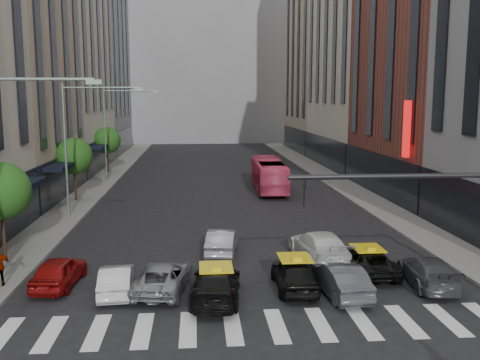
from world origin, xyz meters
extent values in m
plane|color=black|center=(0.00, 0.00, 0.00)|extent=(160.00, 160.00, 0.00)
cube|color=slate|center=(-11.50, 30.00, 0.07)|extent=(3.00, 96.00, 0.15)
cube|color=slate|center=(11.50, 30.00, 0.07)|extent=(3.00, 96.00, 0.15)
cube|color=tan|center=(-17.00, 28.00, 12.00)|extent=(8.00, 16.00, 24.00)
cube|color=beige|center=(-17.00, 46.00, 18.00)|extent=(8.00, 20.00, 36.00)
cube|color=gray|center=(-17.00, 65.00, 15.00)|extent=(8.00, 18.00, 30.00)
cube|color=brown|center=(17.00, 27.00, 13.00)|extent=(8.00, 18.00, 26.00)
cube|color=tan|center=(17.00, 65.00, 14.00)|extent=(8.00, 18.00, 28.00)
cube|color=gray|center=(0.00, 85.00, 18.00)|extent=(30.00, 10.00, 36.00)
cylinder|color=black|center=(-11.80, 10.00, 1.72)|extent=(0.18, 0.18, 3.15)
sphere|color=#1B4D16|center=(-11.80, 10.00, 3.66)|extent=(2.88, 2.88, 2.88)
cylinder|color=black|center=(-11.80, 26.00, 1.72)|extent=(0.18, 0.18, 3.15)
sphere|color=#1B4D16|center=(-11.80, 26.00, 3.66)|extent=(2.88, 2.88, 2.88)
cylinder|color=black|center=(-11.80, 42.00, 1.72)|extent=(0.18, 0.18, 3.15)
sphere|color=#1B4D16|center=(-11.80, 42.00, 3.66)|extent=(2.88, 2.88, 2.88)
cylinder|color=gray|center=(-8.50, 4.00, 8.85)|extent=(5.00, 0.12, 0.12)
cube|color=gray|center=(-6.00, 4.00, 8.75)|extent=(0.60, 0.25, 0.18)
cylinder|color=gray|center=(-11.00, 20.00, 4.65)|extent=(0.16, 0.16, 9.00)
cylinder|color=gray|center=(-8.50, 20.00, 8.85)|extent=(5.00, 0.12, 0.12)
cube|color=gray|center=(-6.00, 20.00, 8.75)|extent=(0.60, 0.25, 0.18)
cylinder|color=gray|center=(-11.00, 36.00, 4.65)|extent=(0.16, 0.16, 9.00)
cylinder|color=gray|center=(-8.50, 36.00, 8.85)|extent=(5.00, 0.12, 0.12)
cube|color=gray|center=(-6.00, 36.00, 8.75)|extent=(0.60, 0.25, 0.18)
cylinder|color=black|center=(5.50, -1.00, 5.80)|extent=(10.00, 0.16, 0.16)
imported|color=black|center=(1.00, -1.00, 5.30)|extent=(0.13, 0.16, 0.80)
cube|color=red|center=(12.60, 20.00, 6.00)|extent=(0.30, 0.70, 4.00)
imported|color=maroon|center=(-8.28, 6.37, 0.67)|extent=(1.92, 4.07, 1.34)
imported|color=silver|center=(-5.65, 5.25, 0.61)|extent=(1.55, 3.78, 1.22)
imported|color=gray|center=(-3.73, 5.38, 0.62)|extent=(2.65, 4.69, 1.24)
imported|color=black|center=(-1.49, 4.16, 0.68)|extent=(2.36, 4.88, 1.37)
imported|color=black|center=(1.90, 5.09, 0.70)|extent=(1.70, 4.12, 1.40)
imported|color=#3D4044|center=(3.69, 4.33, 0.68)|extent=(1.79, 4.23, 1.36)
imported|color=black|center=(5.68, 6.89, 0.61)|extent=(2.08, 4.42, 1.22)
imported|color=#404348|center=(7.84, 5.11, 0.64)|extent=(2.27, 4.60, 1.29)
imported|color=#A8A8AD|center=(-0.94, 10.66, 0.67)|extent=(1.97, 4.24, 1.35)
imported|color=white|center=(3.89, 8.99, 0.77)|extent=(2.54, 5.46, 1.54)
imported|color=#EC456E|center=(4.21, 30.06, 1.43)|extent=(2.69, 10.31, 2.85)
camera|label=1|loc=(-2.24, -16.64, 8.15)|focal=40.00mm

